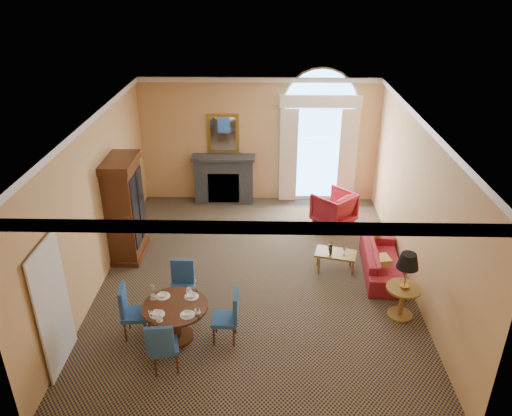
{
  "coord_description": "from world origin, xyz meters",
  "views": [
    {
      "loc": [
        0.2,
        -8.32,
        5.64
      ],
      "look_at": [
        0.0,
        0.5,
        1.3
      ],
      "focal_mm": 35.0,
      "sensor_mm": 36.0,
      "label": 1
    }
  ],
  "objects_px": {
    "side_table": "(405,278)",
    "armoire": "(125,210)",
    "armchair": "(334,208)",
    "coffee_table": "(336,254)",
    "sofa": "(383,261)",
    "dining_table": "(176,314)"
  },
  "relations": [
    {
      "from": "sofa",
      "to": "armchair",
      "type": "distance_m",
      "value": 2.29
    },
    {
      "from": "dining_table",
      "to": "armchair",
      "type": "height_order",
      "value": "dining_table"
    },
    {
      "from": "armoire",
      "to": "coffee_table",
      "type": "xyz_separation_m",
      "value": [
        4.33,
        -0.54,
        -0.67
      ]
    },
    {
      "from": "side_table",
      "to": "armchair",
      "type": "bearing_deg",
      "value": 102.43
    },
    {
      "from": "armchair",
      "to": "coffee_table",
      "type": "height_order",
      "value": "armchair"
    },
    {
      "from": "armoire",
      "to": "side_table",
      "type": "distance_m",
      "value": 5.68
    },
    {
      "from": "armchair",
      "to": "side_table",
      "type": "relative_size",
      "value": 0.69
    },
    {
      "from": "coffee_table",
      "to": "side_table",
      "type": "height_order",
      "value": "side_table"
    },
    {
      "from": "armoire",
      "to": "coffee_table",
      "type": "relative_size",
      "value": 2.45
    },
    {
      "from": "side_table",
      "to": "armoire",
      "type": "bearing_deg",
      "value": 159.56
    },
    {
      "from": "sofa",
      "to": "armoire",
      "type": "bearing_deg",
      "value": 87.65
    },
    {
      "from": "coffee_table",
      "to": "sofa",
      "type": "bearing_deg",
      "value": 11.02
    },
    {
      "from": "armchair",
      "to": "side_table",
      "type": "bearing_deg",
      "value": 58.42
    },
    {
      "from": "armoire",
      "to": "coffee_table",
      "type": "bearing_deg",
      "value": -7.15
    },
    {
      "from": "armchair",
      "to": "side_table",
      "type": "distance_m",
      "value": 3.65
    },
    {
      "from": "dining_table",
      "to": "side_table",
      "type": "height_order",
      "value": "side_table"
    },
    {
      "from": "dining_table",
      "to": "armchair",
      "type": "distance_m",
      "value": 5.23
    },
    {
      "from": "dining_table",
      "to": "side_table",
      "type": "relative_size",
      "value": 0.85
    },
    {
      "from": "armoire",
      "to": "sofa",
      "type": "bearing_deg",
      "value": -6.55
    },
    {
      "from": "coffee_table",
      "to": "side_table",
      "type": "bearing_deg",
      "value": -40.63
    },
    {
      "from": "armoire",
      "to": "dining_table",
      "type": "xyz_separation_m",
      "value": [
        1.46,
        -2.67,
        -0.55
      ]
    },
    {
      "from": "armchair",
      "to": "armoire",
      "type": "bearing_deg",
      "value": -25.06
    }
  ]
}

